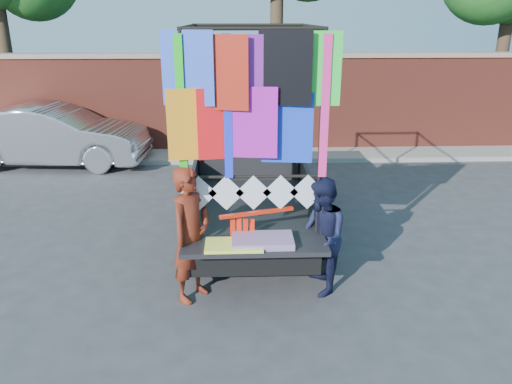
{
  "coord_description": "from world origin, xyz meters",
  "views": [
    {
      "loc": [
        -0.14,
        -6.33,
        3.53
      ],
      "look_at": [
        0.11,
        0.09,
        1.25
      ],
      "focal_mm": 35.0,
      "sensor_mm": 36.0,
      "label": 1
    }
  ],
  "objects_px": {
    "sedan": "(54,136)",
    "pickup_truck": "(248,171)",
    "woman": "(191,235)",
    "man": "(321,237)"
  },
  "relations": [
    {
      "from": "sedan",
      "to": "pickup_truck",
      "type": "bearing_deg",
      "value": -122.35
    },
    {
      "from": "woman",
      "to": "pickup_truck",
      "type": "bearing_deg",
      "value": 17.83
    },
    {
      "from": "sedan",
      "to": "man",
      "type": "relative_size",
      "value": 2.84
    },
    {
      "from": "woman",
      "to": "man",
      "type": "distance_m",
      "value": 1.69
    },
    {
      "from": "man",
      "to": "sedan",
      "type": "bearing_deg",
      "value": -142.47
    },
    {
      "from": "pickup_truck",
      "to": "man",
      "type": "distance_m",
      "value": 2.86
    },
    {
      "from": "sedan",
      "to": "man",
      "type": "xyz_separation_m",
      "value": [
        5.56,
        -6.25,
        0.05
      ]
    },
    {
      "from": "man",
      "to": "pickup_truck",
      "type": "bearing_deg",
      "value": -166.24
    },
    {
      "from": "pickup_truck",
      "to": "woman",
      "type": "height_order",
      "value": "pickup_truck"
    },
    {
      "from": "pickup_truck",
      "to": "man",
      "type": "xyz_separation_m",
      "value": [
        0.88,
        -2.72,
        -0.07
      ]
    }
  ]
}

